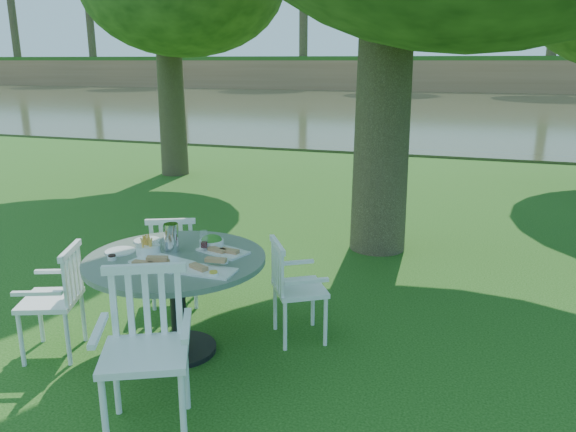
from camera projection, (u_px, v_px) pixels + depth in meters
The scene contains 8 objects.
ground at pixel (281, 311), 5.11m from camera, with size 140.00×140.00×0.00m, color #14400D.
table at pixel (176, 277), 4.24m from camera, with size 1.35×1.35×0.79m.
chair_ne at pixel (290, 283), 4.49m from camera, with size 0.56×0.57×0.83m.
chair_nw at pixel (174, 254), 5.11m from camera, with size 0.56×0.55×0.86m.
chair_sw at pixel (61, 293), 4.26m from camera, with size 0.53×0.55×0.86m.
chair_se at pixel (146, 336), 3.42m from camera, with size 0.66×0.64×1.00m.
tableware at pixel (179, 249), 4.25m from camera, with size 1.14×0.72×0.22m.
river at pixel (440, 109), 26.17m from camera, with size 100.00×28.00×0.12m, color #383D24.
Camera 1 is at (1.52, -4.44, 2.21)m, focal length 35.00 mm.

